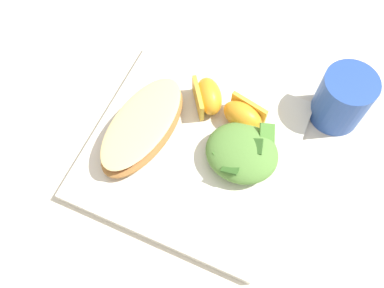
% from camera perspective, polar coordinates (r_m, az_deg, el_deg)
% --- Properties ---
extents(ground, '(3.00, 3.00, 0.00)m').
position_cam_1_polar(ground, '(0.60, -0.00, -1.08)').
color(ground, beige).
extents(white_plate, '(0.28, 0.28, 0.02)m').
position_cam_1_polar(white_plate, '(0.59, -0.00, -0.76)').
color(white_plate, white).
rests_on(white_plate, ground).
extents(cheesy_pizza_bread, '(0.10, 0.18, 0.04)m').
position_cam_1_polar(cheesy_pizza_bread, '(0.58, -6.79, 2.37)').
color(cheesy_pizza_bread, '#A87038').
rests_on(cheesy_pizza_bread, white_plate).
extents(green_salad_pile, '(0.10, 0.10, 0.04)m').
position_cam_1_polar(green_salad_pile, '(0.56, 6.88, -1.18)').
color(green_salad_pile, '#5B8E3D').
rests_on(green_salad_pile, white_plate).
extents(orange_wedge_front, '(0.07, 0.05, 0.04)m').
position_cam_1_polar(orange_wedge_front, '(0.59, 7.06, 3.93)').
color(orange_wedge_front, orange).
rests_on(orange_wedge_front, white_plate).
extents(orange_wedge_middle, '(0.06, 0.07, 0.04)m').
position_cam_1_polar(orange_wedge_middle, '(0.60, 2.17, 6.57)').
color(orange_wedge_middle, orange).
rests_on(orange_wedge_middle, white_plate).
extents(drinking_blue_cup, '(0.08, 0.08, 0.09)m').
position_cam_1_polar(drinking_blue_cup, '(0.63, 20.00, 5.84)').
color(drinking_blue_cup, '#284CA3').
rests_on(drinking_blue_cup, ground).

